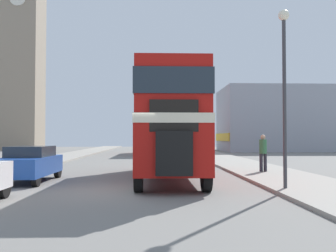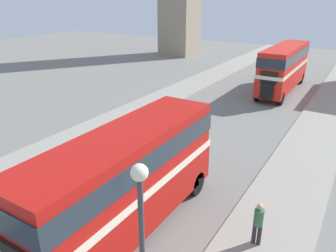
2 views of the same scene
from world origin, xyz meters
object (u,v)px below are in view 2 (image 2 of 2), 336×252
(double_decker_bus, at_px, (126,176))
(car_parked_mid, at_px, (21,187))
(street_lamp, at_px, (142,248))
(pedestrian_walking, at_px, (258,222))
(bus_distant, at_px, (284,65))

(double_decker_bus, relative_size, car_parked_mid, 2.53)
(street_lamp, bearing_deg, pedestrian_walking, 80.31)
(pedestrian_walking, height_order, street_lamp, street_lamp)
(car_parked_mid, height_order, street_lamp, street_lamp)
(double_decker_bus, bearing_deg, bus_distant, 89.84)
(double_decker_bus, distance_m, bus_distant, 24.52)
(double_decker_bus, xyz_separation_m, bus_distant, (0.07, 24.52, 0.06))
(car_parked_mid, relative_size, pedestrian_walking, 2.21)
(street_lamp, bearing_deg, bus_distant, 97.20)
(double_decker_bus, bearing_deg, car_parked_mid, -170.50)
(car_parked_mid, bearing_deg, bus_distant, 77.53)
(bus_distant, height_order, pedestrian_walking, bus_distant)
(double_decker_bus, relative_size, street_lamp, 1.70)
(double_decker_bus, bearing_deg, street_lamp, -47.48)
(double_decker_bus, distance_m, street_lamp, 5.60)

